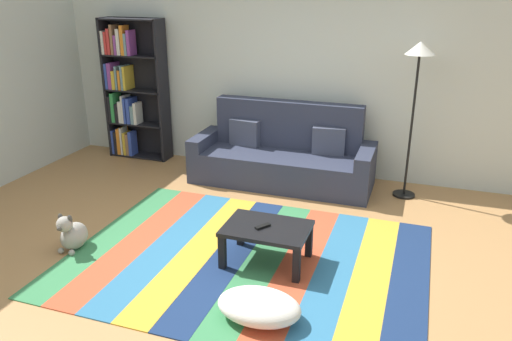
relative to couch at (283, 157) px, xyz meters
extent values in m
plane|color=#B27F4C|center=(0.06, -2.02, -0.34)|extent=(14.00, 14.00, 0.00)
cube|color=silver|center=(0.06, 0.53, 1.01)|extent=(6.80, 0.10, 2.70)
cube|color=#387F4C|center=(-1.23, -1.96, -0.33)|extent=(0.32, 2.44, 0.01)
cube|color=#C64C2D|center=(-0.91, -1.96, -0.33)|extent=(0.32, 2.44, 0.01)
cube|color=teal|center=(-0.58, -1.96, -0.33)|extent=(0.32, 2.44, 0.01)
cube|color=gold|center=(-0.26, -1.96, -0.33)|extent=(0.32, 2.44, 0.01)
cube|color=navy|center=(0.06, -1.96, -0.33)|extent=(0.32, 2.44, 0.01)
cube|color=#387F4C|center=(0.38, -1.96, -0.33)|extent=(0.32, 2.44, 0.01)
cube|color=#C64C2D|center=(0.71, -1.96, -0.33)|extent=(0.32, 2.44, 0.01)
cube|color=teal|center=(1.03, -1.96, -0.33)|extent=(0.32, 2.44, 0.01)
cube|color=gold|center=(1.35, -1.96, -0.33)|extent=(0.32, 2.44, 0.01)
cube|color=navy|center=(1.68, -1.96, -0.33)|extent=(0.32, 2.44, 0.01)
cube|color=#2D3347|center=(0.00, -0.07, -0.14)|extent=(1.90, 0.80, 0.40)
cube|color=#2D3347|center=(0.00, 0.23, 0.36)|extent=(1.90, 0.20, 0.60)
cube|color=#2D3347|center=(-1.04, -0.07, -0.06)|extent=(0.18, 0.80, 0.56)
cube|color=#2D3347|center=(1.04, -0.07, -0.06)|extent=(0.18, 0.80, 0.56)
cube|color=#42475B|center=(-0.55, 0.11, 0.22)|extent=(0.42, 0.19, 0.36)
cube|color=#42475B|center=(0.55, 0.11, 0.22)|extent=(0.42, 0.19, 0.36)
cube|color=black|center=(-2.67, 0.28, 0.64)|extent=(0.04, 0.28, 1.96)
cube|color=black|center=(-1.81, 0.28, 0.64)|extent=(0.04, 0.28, 1.96)
cube|color=black|center=(-2.24, 0.41, 0.64)|extent=(0.90, 0.01, 1.96)
cube|color=black|center=(-2.24, 0.28, -0.32)|extent=(0.86, 0.28, 0.02)
cube|color=black|center=(-2.24, 0.28, 0.16)|extent=(0.86, 0.28, 0.02)
cube|color=black|center=(-2.24, 0.28, 0.64)|extent=(0.86, 0.28, 0.02)
cube|color=black|center=(-2.24, 0.28, 1.12)|extent=(0.86, 0.28, 0.02)
cube|color=black|center=(-2.24, 0.28, 1.60)|extent=(0.86, 0.28, 0.02)
cube|color=#334CB2|center=(-2.64, 0.24, -0.13)|extent=(0.03, 0.19, 0.35)
cube|color=black|center=(-2.59, 0.25, -0.14)|extent=(0.04, 0.21, 0.33)
cube|color=orange|center=(-2.54, 0.27, -0.12)|extent=(0.05, 0.25, 0.39)
cube|color=silver|center=(-2.49, 0.23, -0.11)|extent=(0.03, 0.17, 0.40)
cube|color=gold|center=(-2.44, 0.24, -0.14)|extent=(0.04, 0.18, 0.33)
cube|color=#8C6647|center=(-2.39, 0.27, -0.15)|extent=(0.04, 0.25, 0.32)
cube|color=#334CB2|center=(-2.34, 0.23, -0.13)|extent=(0.05, 0.17, 0.35)
cube|color=black|center=(-2.63, 0.26, 0.36)|extent=(0.04, 0.22, 0.37)
cube|color=green|center=(-2.58, 0.26, 0.38)|extent=(0.05, 0.23, 0.42)
cube|color=black|center=(-2.52, 0.24, 0.31)|extent=(0.05, 0.18, 0.27)
cube|color=silver|center=(-2.47, 0.23, 0.33)|extent=(0.05, 0.18, 0.31)
cube|color=silver|center=(-2.42, 0.26, 0.37)|extent=(0.03, 0.24, 0.39)
cube|color=#334CB2|center=(-2.39, 0.27, 0.35)|extent=(0.03, 0.24, 0.36)
cube|color=#334CB2|center=(-2.33, 0.27, 0.35)|extent=(0.05, 0.24, 0.36)
cube|color=#668C99|center=(-2.27, 0.23, 0.30)|extent=(0.05, 0.16, 0.26)
cube|color=silver|center=(-2.22, 0.24, 0.32)|extent=(0.04, 0.18, 0.31)
cube|color=#334CB2|center=(-2.63, 0.23, 0.83)|extent=(0.04, 0.17, 0.35)
cube|color=purple|center=(-2.58, 0.27, 0.83)|extent=(0.05, 0.25, 0.36)
cube|color=gold|center=(-2.52, 0.23, 0.78)|extent=(0.05, 0.17, 0.26)
cube|color=#668C99|center=(-2.47, 0.23, 0.81)|extent=(0.03, 0.17, 0.33)
cube|color=orange|center=(-2.43, 0.23, 0.79)|extent=(0.04, 0.16, 0.27)
cube|color=#668C99|center=(-2.38, 0.25, 0.82)|extent=(0.03, 0.21, 0.34)
cube|color=gold|center=(-2.34, 0.27, 0.82)|extent=(0.03, 0.25, 0.33)
cube|color=silver|center=(-2.63, 0.25, 1.29)|extent=(0.04, 0.20, 0.31)
cube|color=red|center=(-2.59, 0.27, 1.28)|extent=(0.03, 0.24, 0.30)
cube|color=red|center=(-2.54, 0.27, 1.31)|extent=(0.04, 0.24, 0.35)
cube|color=#8C6647|center=(-2.49, 0.25, 1.33)|extent=(0.04, 0.20, 0.40)
cube|color=purple|center=(-2.44, 0.25, 1.26)|extent=(0.04, 0.21, 0.26)
cube|color=silver|center=(-2.39, 0.23, 1.30)|extent=(0.05, 0.17, 0.35)
cube|color=orange|center=(-2.32, 0.23, 1.33)|extent=(0.05, 0.17, 0.39)
cube|color=#668C99|center=(-2.28, 0.25, 1.28)|extent=(0.04, 0.21, 0.29)
cube|color=purple|center=(-2.23, 0.24, 1.30)|extent=(0.04, 0.18, 0.33)
cube|color=black|center=(0.42, -1.96, 0.01)|extent=(0.76, 0.53, 0.04)
cube|color=black|center=(0.08, -2.19, -0.17)|extent=(0.06, 0.06, 0.32)
cube|color=black|center=(0.76, -2.19, -0.17)|extent=(0.06, 0.06, 0.32)
cube|color=black|center=(0.08, -1.73, -0.17)|extent=(0.06, 0.06, 0.32)
cube|color=black|center=(0.76, -1.73, -0.17)|extent=(0.06, 0.06, 0.32)
ellipsoid|color=white|center=(0.62, -2.77, -0.22)|extent=(0.65, 0.44, 0.21)
ellipsoid|color=#9E998E|center=(-1.41, -2.31, -0.21)|extent=(0.22, 0.30, 0.26)
sphere|color=#9E998E|center=(-1.41, -2.41, -0.03)|extent=(0.15, 0.15, 0.15)
ellipsoid|color=#474440|center=(-1.41, -2.47, -0.04)|extent=(0.06, 0.07, 0.05)
ellipsoid|color=#474440|center=(-1.46, -2.39, 0.02)|extent=(0.05, 0.04, 0.08)
ellipsoid|color=#474440|center=(-1.36, -2.39, 0.02)|extent=(0.05, 0.04, 0.08)
sphere|color=#9E998E|center=(-1.47, -2.44, -0.31)|extent=(0.06, 0.06, 0.06)
sphere|color=#9E998E|center=(-1.35, -2.44, -0.31)|extent=(0.06, 0.06, 0.06)
cylinder|color=black|center=(1.51, 0.04, -0.32)|extent=(0.26, 0.26, 0.02)
cylinder|color=black|center=(1.51, 0.04, 0.51)|extent=(0.03, 0.03, 1.64)
cone|color=white|center=(1.51, 0.04, 1.40)|extent=(0.32, 0.32, 0.14)
cube|color=black|center=(0.39, -1.99, 0.04)|extent=(0.12, 0.15, 0.02)
camera|label=1|loc=(1.63, -5.77, 2.08)|focal=35.16mm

